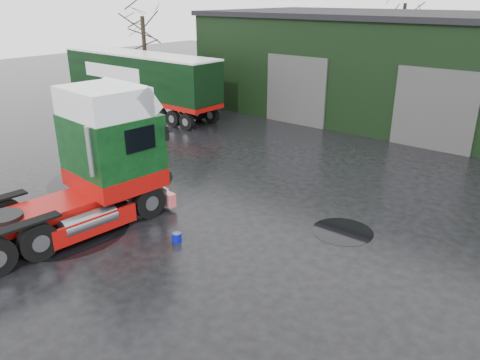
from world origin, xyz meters
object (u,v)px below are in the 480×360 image
wash_bucket (177,237)px  tree_left (144,43)px  trailer_left (140,83)px  tree_back_a (402,28)px  warehouse (471,71)px  hero_tractor (55,166)px

wash_bucket → tree_left: tree_left is taller
trailer_left → tree_back_a: tree_back_a is taller
warehouse → tree_back_a: 12.90m
hero_tractor → wash_bucket: size_ratio=24.46×
trailer_left → tree_back_a: bearing=-24.0°
warehouse → trailer_left: size_ratio=2.58×
warehouse → trailer_left: warehouse is taller
wash_bucket → tree_back_a: 31.46m
tree_left → warehouse: bearing=22.8°
trailer_left → tree_left: (-1.65, 2.00, 2.30)m
trailer_left → tree_left: bearing=40.6°
trailer_left → tree_left: tree_left is taller
warehouse → tree_left: (-19.00, -8.00, 1.09)m
warehouse → trailer_left: bearing=-150.0°
hero_tractor → tree_left: size_ratio=0.87×
warehouse → tree_left: size_ratio=3.81×
hero_tractor → tree_left: bearing=136.3°
wash_bucket → tree_back_a: size_ratio=0.03×
tree_left → hero_tractor: bearing=-49.3°
tree_left → tree_back_a: (11.00, 18.00, 0.50)m
hero_tractor → tree_back_a: 32.65m
warehouse → trailer_left: 20.06m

